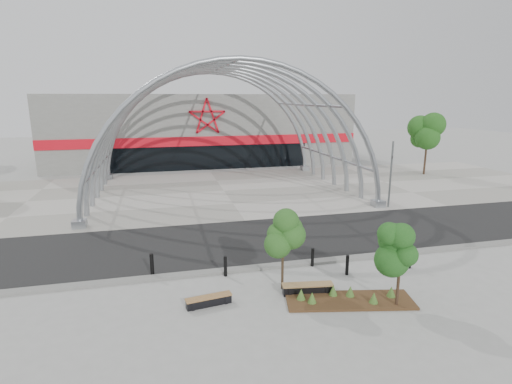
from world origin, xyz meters
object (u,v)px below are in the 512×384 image
at_px(signal_pole, 391,174).
at_px(street_tree_1, 401,249).
at_px(bench_1, 308,289).
at_px(bollard_2, 313,257).
at_px(bench_0, 209,301).
at_px(street_tree_0, 283,235).

xyz_separation_m(signal_pole, street_tree_1, (-7.30, -12.47, -0.18)).
distance_m(bench_1, bollard_2, 2.76).
xyz_separation_m(street_tree_1, bench_0, (-6.87, 1.77, -2.13)).
height_order(signal_pole, bench_0, signal_pole).
bearing_deg(street_tree_1, bench_1, 148.83).
bearing_deg(bollard_2, bench_0, -154.39).
height_order(bench_1, bollard_2, bollard_2).
relative_size(signal_pole, street_tree_1, 1.48).
relative_size(street_tree_0, bench_1, 1.57).
bearing_deg(street_tree_0, bench_0, -168.46).
bearing_deg(street_tree_1, bench_0, 165.57).
relative_size(street_tree_1, bench_0, 1.78).
height_order(street_tree_1, bench_0, street_tree_1).
relative_size(street_tree_0, bench_0, 1.82).
distance_m(street_tree_1, bench_1, 3.98).
distance_m(street_tree_0, bench_1, 2.40).
height_order(street_tree_0, bench_0, street_tree_0).
distance_m(bench_0, bench_1, 3.97).
distance_m(street_tree_0, bench_0, 3.85).
relative_size(signal_pole, bench_1, 2.27).
height_order(street_tree_0, street_tree_1, street_tree_0).
xyz_separation_m(signal_pole, bollard_2, (-9.01, -8.23, -2.04)).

